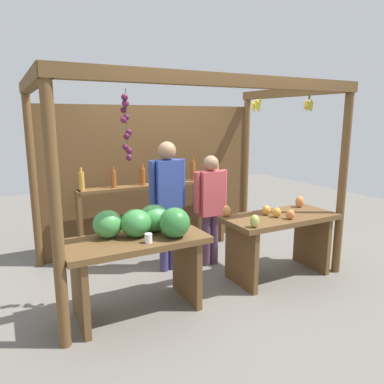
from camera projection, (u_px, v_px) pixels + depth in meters
The scene contains 7 objects.
ground_plane at pixel (185, 268), 4.73m from camera, with size 12.00×12.00×0.00m, color slate.
market_stall at pixel (169, 161), 4.86m from camera, with size 3.41×2.07×2.32m.
fruit_counter_left at pixel (141, 241), 3.57m from camera, with size 1.38×0.70×1.06m.
fruit_counter_right at pixel (279, 231), 4.39m from camera, with size 1.38×0.64×0.91m.
bottle_shelf_unit at pixel (156, 198), 5.17m from camera, with size 2.19×0.22×1.34m.
vendor_man at pixel (168, 195), 4.49m from camera, with size 0.48×0.22×1.63m.
vendor_woman at pixel (211, 201), 4.69m from camera, with size 0.48×0.20×1.45m.
Camera 1 is at (-2.00, -3.96, 1.91)m, focal length 34.16 mm.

